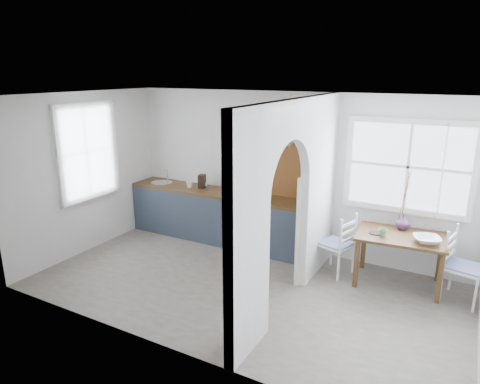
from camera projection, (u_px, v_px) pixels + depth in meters
The scene contains 26 objects.
floor at pixel (243, 286), 5.98m from camera, with size 5.80×3.20×0.01m, color gray.
ceiling at pixel (244, 97), 5.27m from camera, with size 5.80×3.20×0.01m, color white.
walls at pixel (243, 197), 5.62m from camera, with size 5.81×3.21×2.60m.
partition at pixel (295, 192), 5.31m from camera, with size 0.12×3.20×2.60m.
kitchen_window at pixel (86, 152), 6.86m from camera, with size 0.10×1.16×1.50m, color white, non-canonical shape.
nook_window at pixel (408, 167), 6.02m from camera, with size 1.76×0.10×1.30m, color white, non-canonical shape.
counter at pixel (222, 216), 7.50m from camera, with size 3.50×0.60×0.90m.
sink at pixel (162, 183), 7.96m from camera, with size 0.40×0.40×0.02m, color silver.
backsplash at pixel (278, 169), 7.03m from camera, with size 1.65×0.03×0.90m, color brown.
shelf at pixel (277, 130), 6.78m from camera, with size 1.75×0.20×0.21m.
pendant_lamp at pixel (289, 142), 6.36m from camera, with size 0.26×0.26×0.16m, color beige.
utensil_rail at pixel (311, 177), 6.06m from camera, with size 0.02×0.02×0.50m, color silver.
dining_table at pixel (399, 260), 5.96m from camera, with size 1.17×0.78×0.73m, color #4F371B, non-canonical shape.
chair_left at pixel (336, 243), 6.28m from camera, with size 0.42×0.42×0.93m, color white, non-canonical shape.
chair_right at pixel (465, 267), 5.48m from camera, with size 0.44×0.44×0.97m, color white, non-canonical shape.
kettle at pixel (308, 200), 6.49m from camera, with size 0.18×0.14×0.22m, color silver, non-canonical shape.
mug_a at pixel (190, 185), 7.60m from camera, with size 0.12×0.12×0.11m, color white.
mug_b at pixel (204, 185), 7.64m from camera, with size 0.12×0.12×0.09m, color silver.
knife_block at pixel (202, 181), 7.56m from camera, with size 0.11×0.15×0.24m, color #312114.
jar at pixel (226, 185), 7.43m from camera, with size 0.11×0.11×0.17m, color #978450.
towel_magenta at pixel (308, 251), 6.47m from camera, with size 0.02×0.03×0.56m, color #CB3E7B.
towel_orange at pixel (307, 254), 6.43m from camera, with size 0.02×0.03×0.49m, color gold.
bowl at pixel (427, 240), 5.60m from camera, with size 0.34×0.34×0.08m, color white.
table_cup at pixel (383, 233), 5.82m from camera, with size 0.11×0.11×0.10m, color #61A061.
plate at pixel (375, 233), 5.93m from camera, with size 0.16×0.16×0.01m, color black.
vase at pixel (403, 222), 6.06m from camera, with size 0.20×0.20×0.21m, color #4C2856.
Camera 1 is at (2.56, -4.74, 2.91)m, focal length 32.00 mm.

